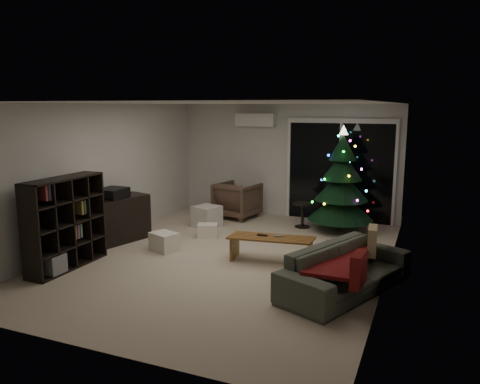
# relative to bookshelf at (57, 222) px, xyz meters

# --- Properties ---
(room) EXTENTS (6.50, 7.51, 2.60)m
(room) POSITION_rel_bookshelf_xyz_m (2.71, 2.88, 0.31)
(room) COLOR beige
(room) RESTS_ON ground
(bookshelf) EXTENTS (0.85, 1.44, 1.40)m
(bookshelf) POSITION_rel_bookshelf_xyz_m (0.00, 0.00, 0.00)
(bookshelf) COLOR black
(bookshelf) RESTS_ON floor
(media_cabinet) EXTENTS (0.84, 1.41, 0.83)m
(media_cabinet) POSITION_rel_bookshelf_xyz_m (0.00, 1.38, -0.29)
(media_cabinet) COLOR black
(media_cabinet) RESTS_ON floor
(stereo) EXTENTS (0.42, 0.50, 0.18)m
(stereo) POSITION_rel_bookshelf_xyz_m (0.00, 1.38, 0.22)
(stereo) COLOR black
(stereo) RESTS_ON media_cabinet
(armchair) EXTENTS (1.00, 1.02, 0.79)m
(armchair) POSITION_rel_bookshelf_xyz_m (1.31, 4.04, -0.31)
(armchair) COLOR brown
(armchair) RESTS_ON floor
(ottoman) EXTENTS (0.59, 0.59, 0.43)m
(ottoman) POSITION_rel_bookshelf_xyz_m (1.04, 3.06, -0.49)
(ottoman) COLOR beige
(ottoman) RESTS_ON floor
(cardboard_box_a) EXTENTS (0.54, 0.47, 0.32)m
(cardboard_box_a) POSITION_rel_bookshelf_xyz_m (1.10, 1.29, -0.54)
(cardboard_box_a) COLOR silver
(cardboard_box_a) RESTS_ON floor
(cardboard_box_b) EXTENTS (0.44, 0.39, 0.26)m
(cardboard_box_b) POSITION_rel_bookshelf_xyz_m (1.41, 2.34, -0.57)
(cardboard_box_b) COLOR silver
(cardboard_box_b) RESTS_ON floor
(side_table) EXTENTS (0.52, 0.52, 0.51)m
(side_table) POSITION_rel_bookshelf_xyz_m (2.88, 3.75, -0.44)
(side_table) COLOR black
(side_table) RESTS_ON floor
(floor_lamp) EXTENTS (0.27, 0.27, 1.67)m
(floor_lamp) POSITION_rel_bookshelf_xyz_m (1.56, 4.79, 0.13)
(floor_lamp) COLOR black
(floor_lamp) RESTS_ON floor
(sofa) EXTENTS (1.58, 2.26, 0.61)m
(sofa) POSITION_rel_bookshelf_xyz_m (4.30, 0.68, -0.39)
(sofa) COLOR #42443E
(sofa) RESTS_ON floor
(sofa_throw) EXTENTS (0.66, 1.52, 0.05)m
(sofa_throw) POSITION_rel_bookshelf_xyz_m (4.20, 0.68, -0.26)
(sofa_throw) COLOR maroon
(sofa_throw) RESTS_ON sofa
(cushion_a) EXTENTS (0.16, 0.41, 0.40)m
(cushion_a) POSITION_rel_bookshelf_xyz_m (4.55, 1.33, -0.15)
(cushion_a) COLOR tan
(cushion_a) RESTS_ON sofa
(cushion_b) EXTENTS (0.15, 0.41, 0.40)m
(cushion_b) POSITION_rel_bookshelf_xyz_m (4.55, 0.03, -0.15)
(cushion_b) COLOR maroon
(cushion_b) RESTS_ON sofa
(coffee_table) EXTENTS (1.37, 0.63, 0.42)m
(coffee_table) POSITION_rel_bookshelf_xyz_m (2.99, 1.42, -0.49)
(coffee_table) COLOR brown
(coffee_table) RESTS_ON floor
(remote_a) EXTENTS (0.17, 0.05, 0.02)m
(remote_a) POSITION_rel_bookshelf_xyz_m (2.84, 1.42, -0.27)
(remote_a) COLOR black
(remote_a) RESTS_ON coffee_table
(remote_b) EXTENTS (0.16, 0.09, 0.02)m
(remote_b) POSITION_rel_bookshelf_xyz_m (3.09, 1.47, -0.27)
(remote_b) COLOR slate
(remote_b) RESTS_ON coffee_table
(christmas_tree) EXTENTS (1.40, 1.40, 2.09)m
(christmas_tree) POSITION_rel_bookshelf_xyz_m (3.65, 3.75, 0.34)
(christmas_tree) COLOR black
(christmas_tree) RESTS_ON floor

